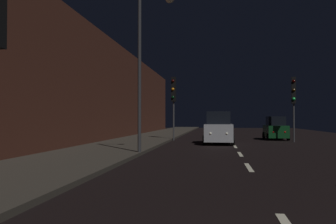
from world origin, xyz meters
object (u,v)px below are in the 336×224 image
object	(u,v)px
traffic_light_far_left	(174,94)
car_approaching_headlights	(218,129)
traffic_light_far_right	(294,95)
streetlamp_overhead	(149,49)
car_parked_right_far	(275,129)

from	to	relation	value
traffic_light_far_left	car_approaching_headlights	bearing A→B (deg)	55.89
traffic_light_far_right	streetlamp_overhead	bearing A→B (deg)	-30.73
traffic_light_far_right	streetlamp_overhead	world-z (taller)	streetlamp_overhead
streetlamp_overhead	traffic_light_far_left	bearing A→B (deg)	91.26
traffic_light_far_right	traffic_light_far_left	size ratio (longest dim) A/B	0.95
traffic_light_far_left	car_approaching_headlights	distance (m)	5.43
traffic_light_far_left	streetlamp_overhead	xyz separation A→B (m)	(0.25, -11.55, 1.30)
car_approaching_headlights	car_parked_right_far	world-z (taller)	car_approaching_headlights
traffic_light_far_right	car_approaching_headlights	bearing A→B (deg)	-57.27
traffic_light_far_right	car_approaching_headlights	xyz separation A→B (m)	(-5.37, -2.50, -2.39)
traffic_light_far_left	car_parked_right_far	distance (m)	8.74
traffic_light_far_left	streetlamp_overhead	bearing A→B (deg)	11.44
streetlamp_overhead	car_approaching_headlights	distance (m)	9.63
traffic_light_far_left	car_parked_right_far	size ratio (longest dim) A/B	1.33
traffic_light_far_left	car_parked_right_far	world-z (taller)	traffic_light_far_left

